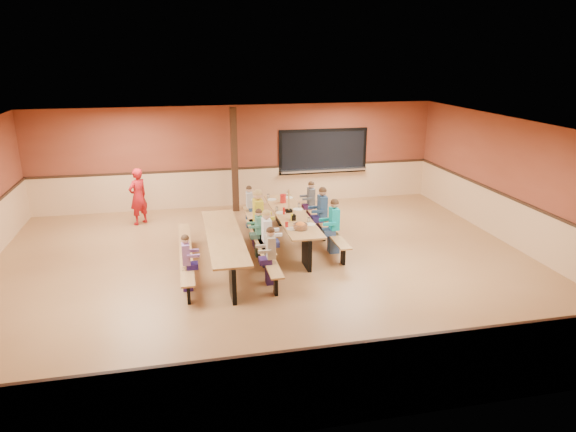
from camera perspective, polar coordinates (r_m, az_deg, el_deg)
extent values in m
plane|color=brown|center=(11.15, -2.11, -5.87)|extent=(12.00, 12.00, 0.00)
cube|color=brown|center=(15.45, -5.48, 6.64)|extent=(12.00, 0.04, 3.00)
cube|color=brown|center=(6.12, 6.18, -11.38)|extent=(12.00, 0.04, 3.00)
cube|color=brown|center=(13.04, 24.76, 2.97)|extent=(0.04, 10.00, 3.00)
cube|color=white|center=(10.31, -2.30, 9.58)|extent=(12.00, 10.00, 0.04)
cube|color=black|center=(15.92, 3.93, 7.19)|extent=(2.60, 0.06, 1.20)
cube|color=silver|center=(15.95, 3.98, 5.12)|extent=(2.70, 0.28, 0.06)
cube|color=black|center=(14.84, -5.97, 6.16)|extent=(0.18, 0.18, 3.00)
cube|color=#AD7B44|center=(12.39, 0.36, 0.17)|extent=(0.75, 3.60, 0.04)
cube|color=black|center=(11.09, 2.09, -4.03)|extent=(0.08, 0.60, 0.70)
cube|color=black|center=(13.94, -1.03, 0.61)|extent=(0.08, 0.60, 0.70)
cube|color=#AD7B44|center=(12.33, -3.39, -1.35)|extent=(0.26, 3.60, 0.04)
cube|color=black|center=(12.41, -3.37, -2.33)|extent=(0.06, 0.18, 0.41)
cube|color=#AD7B44|center=(12.67, 4.00, -0.83)|extent=(0.26, 3.60, 0.04)
cube|color=black|center=(12.74, 3.98, -1.79)|extent=(0.06, 0.18, 0.41)
cube|color=#AD7B44|center=(11.06, -7.12, -2.17)|extent=(0.75, 3.60, 0.04)
cube|color=black|center=(9.78, -6.17, -7.25)|extent=(0.08, 0.60, 0.70)
cube|color=black|center=(12.64, -7.72, -1.39)|extent=(0.08, 0.60, 0.70)
cube|color=#AD7B44|center=(11.13, -11.30, -3.84)|extent=(0.26, 3.60, 0.04)
cube|color=black|center=(11.22, -11.23, -4.91)|extent=(0.06, 0.18, 0.41)
cube|color=#AD7B44|center=(11.26, -2.87, -3.25)|extent=(0.26, 3.60, 0.04)
cube|color=black|center=(11.34, -2.86, -4.31)|extent=(0.06, 0.18, 0.41)
imported|color=#AB1318|center=(14.32, -16.32, 2.09)|extent=(0.66, 0.65, 1.54)
cylinder|color=red|center=(13.26, -0.55, 1.96)|extent=(0.16, 0.16, 0.22)
cube|color=black|center=(11.90, 0.59, -0.15)|extent=(0.10, 0.14, 0.13)
cylinder|color=yellow|center=(11.85, 0.41, -0.12)|extent=(0.06, 0.06, 0.17)
cylinder|color=#B2140F|center=(12.32, -0.46, 0.58)|extent=(0.06, 0.06, 0.17)
cube|color=black|center=(12.51, 0.08, 0.59)|extent=(0.16, 0.16, 0.06)
cube|color=#AD7B44|center=(12.43, 0.08, 1.82)|extent=(0.02, 0.09, 0.50)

